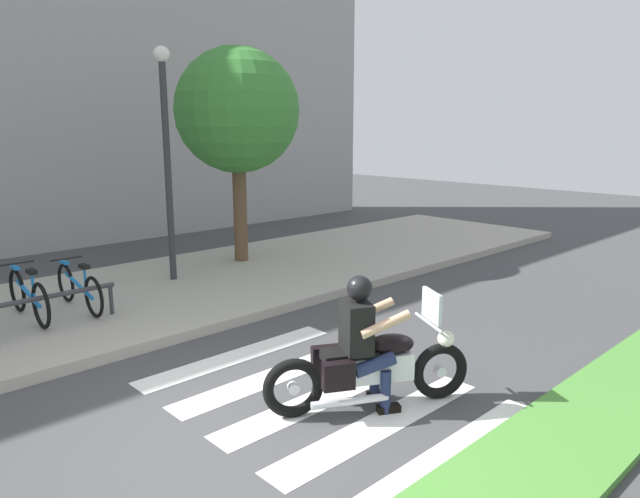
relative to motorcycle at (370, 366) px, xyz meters
name	(u,v)px	position (x,y,z in m)	size (l,w,h in m)	color
ground_plane	(235,437)	(-1.37, 0.48, -0.46)	(48.00, 48.00, 0.00)	#424244
sidewalk	(56,314)	(-1.37, 5.19, -0.38)	(24.00, 4.40, 0.15)	#A8A399
crosswalk_stripe_0	(449,457)	(-0.19, -1.12, -0.45)	(2.80, 0.40, 0.01)	white
crosswalk_stripe_1	(381,424)	(-0.19, -0.32, -0.45)	(2.80, 0.40, 0.01)	white
crosswalk_stripe_2	(325,397)	(-0.19, 0.48, -0.45)	(2.80, 0.40, 0.01)	white
crosswalk_stripe_3	(278,374)	(-0.19, 1.28, -0.45)	(2.80, 0.40, 0.01)	white
crosswalk_stripe_4	(239,355)	(-0.19, 2.08, -0.45)	(2.80, 0.40, 0.01)	white
motorcycle	(370,366)	(0.00, 0.00, 0.00)	(2.02, 1.18, 1.22)	black
rider	(364,333)	(-0.07, 0.04, 0.37)	(0.77, 0.71, 1.43)	black
bicycle_2	(28,296)	(-1.80, 4.95, 0.05)	(0.48, 1.69, 0.79)	black
bicycle_3	(79,288)	(-1.08, 4.96, 0.04)	(0.48, 1.70, 0.75)	black
bike_rack	(13,307)	(-2.16, 4.40, 0.10)	(2.76, 0.07, 0.48)	#333338
street_lamp	(166,145)	(0.86, 5.59, 2.12)	(0.28, 0.28, 4.24)	#2D2D33
tree_near_rack	(237,112)	(2.68, 5.99, 2.74)	(2.49, 2.49, 4.46)	brown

